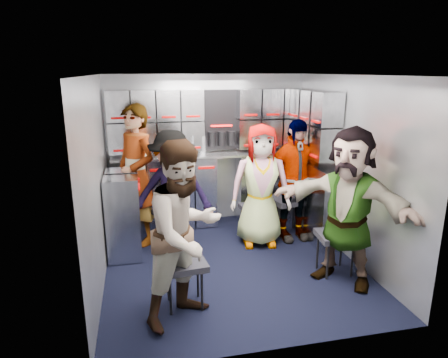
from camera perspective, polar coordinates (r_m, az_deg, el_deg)
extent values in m
plane|color=black|center=(4.69, 1.07, -11.96)|extent=(3.00, 3.00, 0.00)
cube|color=#9399A1|center=(5.75, -2.35, 4.26)|extent=(2.80, 0.04, 2.10)
cube|color=#9399A1|center=(4.22, -17.66, -0.53)|extent=(0.04, 3.00, 2.10)
cube|color=#9399A1|center=(4.83, 17.52, 1.42)|extent=(0.04, 3.00, 2.10)
cube|color=silver|center=(4.17, 1.22, 14.62)|extent=(2.80, 3.00, 0.02)
cube|color=#8D929B|center=(5.68, -1.92, -1.64)|extent=(2.68, 0.38, 0.99)
cube|color=#8D929B|center=(4.91, -14.16, -4.88)|extent=(0.38, 0.76, 0.99)
cube|color=silver|center=(5.55, -1.97, 3.50)|extent=(2.68, 0.42, 0.03)
cube|color=#8D929B|center=(5.53, -2.13, 8.44)|extent=(2.68, 0.28, 0.82)
cube|color=#8D929B|center=(5.29, 12.74, 7.77)|extent=(0.28, 1.00, 0.82)
cube|color=#8D929B|center=(5.42, 12.57, -2.80)|extent=(0.28, 1.20, 1.00)
cube|color=#9F0302|center=(5.39, -1.57, 1.67)|extent=(2.60, 0.02, 0.03)
cube|color=black|center=(3.76, -5.74, -11.98)|extent=(0.43, 0.41, 0.06)
cylinder|color=black|center=(3.75, -7.67, -16.05)|extent=(0.02, 0.02, 0.41)
cylinder|color=black|center=(3.78, -3.17, -15.68)|extent=(0.02, 0.02, 0.41)
cylinder|color=black|center=(3.97, -7.99, -14.22)|extent=(0.02, 0.02, 0.41)
cylinder|color=black|center=(3.99, -3.76, -13.89)|extent=(0.02, 0.02, 0.41)
cube|color=black|center=(5.04, -7.43, -4.80)|extent=(0.51, 0.50, 0.06)
cylinder|color=black|center=(4.99, -8.86, -7.81)|extent=(0.02, 0.02, 0.41)
cylinder|color=black|center=(5.02, -5.57, -7.59)|extent=(0.02, 0.02, 0.41)
cylinder|color=black|center=(5.22, -9.04, -6.77)|extent=(0.02, 0.02, 0.41)
cylinder|color=black|center=(5.24, -5.90, -6.56)|extent=(0.02, 0.02, 0.41)
cube|color=black|center=(5.23, 4.56, -4.11)|extent=(0.40, 0.38, 0.06)
cylinder|color=black|center=(5.17, 3.41, -6.93)|extent=(0.02, 0.02, 0.40)
cylinder|color=black|center=(5.24, 6.34, -6.66)|extent=(0.02, 0.02, 0.40)
cylinder|color=black|center=(5.38, 2.72, -6.00)|extent=(0.02, 0.02, 0.40)
cylinder|color=black|center=(5.45, 5.55, -5.75)|extent=(0.02, 0.02, 0.40)
cube|color=black|center=(5.41, 9.04, -3.01)|extent=(0.50, 0.48, 0.07)
cylinder|color=black|center=(5.32, 7.87, -6.08)|extent=(0.03, 0.03, 0.45)
cylinder|color=black|center=(5.43, 10.98, -5.77)|extent=(0.03, 0.03, 0.45)
cylinder|color=black|center=(5.56, 6.93, -5.11)|extent=(0.03, 0.03, 0.45)
cylinder|color=black|center=(5.66, 9.92, -4.83)|extent=(0.03, 0.03, 0.45)
cube|color=black|center=(4.49, 15.73, -7.86)|extent=(0.42, 0.40, 0.06)
cylinder|color=black|center=(4.42, 14.60, -11.34)|extent=(0.02, 0.02, 0.41)
cylinder|color=black|center=(4.55, 17.87, -10.81)|extent=(0.02, 0.02, 0.41)
cylinder|color=black|center=(4.62, 13.23, -10.06)|extent=(0.02, 0.02, 0.41)
cylinder|color=black|center=(4.74, 16.39, -9.60)|extent=(0.02, 0.02, 0.41)
imported|color=black|center=(5.07, -12.41, 0.47)|extent=(0.72, 0.77, 1.76)
imported|color=black|center=(3.44, -5.54, -7.74)|extent=(0.99, 0.95, 1.62)
imported|color=black|center=(4.76, -7.36, -1.97)|extent=(1.08, 0.79, 1.49)
imported|color=black|center=(4.96, 5.24, -0.96)|extent=(0.82, 0.60, 1.53)
imported|color=black|center=(5.16, 9.90, -0.26)|extent=(0.95, 0.46, 1.57)
imported|color=black|center=(4.21, 17.25, -3.87)|extent=(1.35, 1.47, 1.64)
cylinder|color=white|center=(5.44, -4.54, 4.78)|extent=(0.06, 0.06, 0.26)
cylinder|color=white|center=(5.46, -3.03, 4.81)|extent=(0.07, 0.07, 0.26)
cylinder|color=white|center=(5.67, 6.02, 5.00)|extent=(0.06, 0.06, 0.23)
cylinder|color=beige|center=(5.39, -11.05, 3.59)|extent=(0.09, 0.09, 0.10)
cylinder|color=beige|center=(5.63, 4.53, 4.25)|extent=(0.07, 0.07, 0.09)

